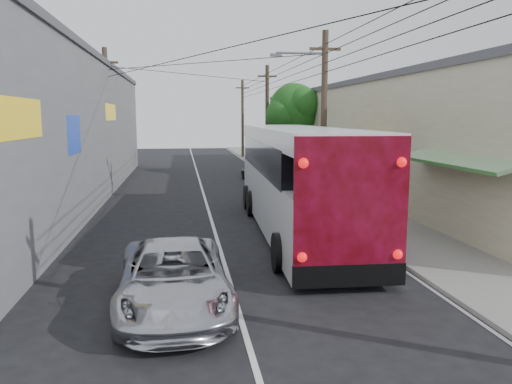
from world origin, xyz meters
TOP-DOWN VIEW (x-y plane):
  - ground at (0.00, 0.00)m, footprint 120.00×120.00m
  - sidewalk at (6.50, 20.00)m, footprint 3.00×80.00m
  - building_right at (10.99, 22.00)m, footprint 7.09×40.00m
  - building_left at (-8.50, 18.00)m, footprint 7.20×36.00m
  - utility_poles at (3.13, 20.33)m, footprint 11.80×45.28m
  - street_tree at (6.87, 26.02)m, footprint 4.40×4.00m
  - coach_bus at (3.00, 8.80)m, footprint 3.53×13.50m
  - jeepney at (-1.40, 1.86)m, footprint 2.56×5.26m
  - parked_suv at (3.80, 14.60)m, footprint 3.33×6.66m
  - parked_car_mid at (3.80, 23.84)m, footprint 1.94×4.00m
  - parked_car_far at (4.60, 27.00)m, footprint 1.80×4.07m
  - pedestrian_near at (5.40, 8.62)m, footprint 0.70×0.54m
  - pedestrian_far at (7.60, 16.49)m, footprint 0.73×0.58m

SIDE VIEW (x-z plane):
  - ground at x=0.00m, z-range 0.00..0.00m
  - sidewalk at x=6.50m, z-range 0.00..0.12m
  - parked_car_far at x=4.60m, z-range 0.00..1.30m
  - parked_car_mid at x=3.80m, z-range 0.00..1.32m
  - jeepney at x=-1.40m, z-range 0.00..1.44m
  - pedestrian_far at x=7.60m, z-range 0.12..1.57m
  - parked_suv at x=3.80m, z-range 0.00..1.86m
  - pedestrian_near at x=5.40m, z-range 0.12..1.85m
  - coach_bus at x=3.00m, z-range 0.07..3.93m
  - building_right at x=10.99m, z-range 0.03..6.28m
  - building_left at x=-8.50m, z-range 0.03..7.28m
  - utility_poles at x=3.13m, z-range 0.13..8.13m
  - street_tree at x=6.87m, z-range 1.37..7.97m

